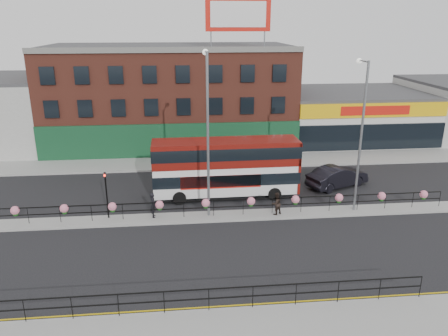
{
  "coord_description": "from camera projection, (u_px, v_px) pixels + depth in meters",
  "views": [
    {
      "loc": [
        -2.99,
        -26.78,
        12.55
      ],
      "look_at": [
        0.0,
        3.0,
        2.5
      ],
      "focal_mm": 35.0,
      "sensor_mm": 36.0,
      "label": 1
    }
  ],
  "objects": [
    {
      "name": "lamp_column_east",
      "position": [
        361.0,
        124.0,
        28.65
      ],
      "size": [
        0.36,
        1.78,
        10.15
      ],
      "color": "slate",
      "rests_on": "median"
    },
    {
      "name": "yellow_line_inner",
      "position": [
        251.0,
        304.0,
        20.39
      ],
      "size": [
        60.0,
        0.1,
        0.01
      ],
      "primitive_type": "cube",
      "color": "gold",
      "rests_on": "ground"
    },
    {
      "name": "double_decker_bus",
      "position": [
        226.0,
        162.0,
        32.26
      ],
      "size": [
        10.82,
        2.83,
        4.36
      ],
      "color": "silver",
      "rests_on": "ground"
    },
    {
      "name": "car",
      "position": [
        337.0,
        177.0,
        34.72
      ],
      "size": [
        5.65,
        6.52,
        1.71
      ],
      "primitive_type": "imported",
      "rotation": [
        0.0,
        0.0,
        1.99
      ],
      "color": "black",
      "rests_on": "ground"
    },
    {
      "name": "brick_building",
      "position": [
        171.0,
        95.0,
        46.35
      ],
      "size": [
        25.0,
        12.21,
        10.3
      ],
      "color": "brown",
      "rests_on": "ground"
    },
    {
      "name": "supermarket",
      "position": [
        351.0,
        115.0,
        48.98
      ],
      "size": [
        15.0,
        12.25,
        5.3
      ],
      "color": "silver",
      "rests_on": "ground"
    },
    {
      "name": "yellow_line_outer",
      "position": [
        252.0,
        307.0,
        20.22
      ],
      "size": [
        60.0,
        0.1,
        0.01
      ],
      "primitive_type": "cube",
      "color": "gold",
      "rests_on": "ground"
    },
    {
      "name": "median",
      "position": [
        228.0,
        216.0,
        29.52
      ],
      "size": [
        60.0,
        1.6,
        0.15
      ],
      "primitive_type": "cube",
      "color": "gray",
      "rests_on": "ground"
    },
    {
      "name": "pedestrian_b",
      "position": [
        276.0,
        203.0,
        29.37
      ],
      "size": [
        1.24,
        1.21,
        1.58
      ],
      "primitive_type": "imported",
      "rotation": [
        0.0,
        0.0,
        3.6
      ],
      "color": "black",
      "rests_on": "median"
    },
    {
      "name": "billboard",
      "position": [
        238.0,
        14.0,
        39.71
      ],
      "size": [
        6.0,
        0.29,
        4.4
      ],
      "color": "red",
      "rests_on": "brick_building"
    },
    {
      "name": "ground",
      "position": [
        228.0,
        217.0,
        29.54
      ],
      "size": [
        120.0,
        120.0,
        0.0
      ],
      "primitive_type": "plane",
      "color": "black",
      "rests_on": "ground"
    },
    {
      "name": "south_railing",
      "position": [
        209.0,
        295.0,
        19.52
      ],
      "size": [
        20.04,
        0.05,
        1.12
      ],
      "color": "black",
      "rests_on": "south_pavement"
    },
    {
      "name": "pedestrian_a",
      "position": [
        153.0,
        205.0,
        28.98
      ],
      "size": [
        0.73,
        0.58,
        1.71
      ],
      "primitive_type": "imported",
      "rotation": [
        0.0,
        0.0,
        1.71
      ],
      "color": "black",
      "rests_on": "median"
    },
    {
      "name": "traffic_light_median",
      "position": [
        106.0,
        185.0,
        28.37
      ],
      "size": [
        0.15,
        0.28,
        3.65
      ],
      "color": "black",
      "rests_on": "median"
    },
    {
      "name": "north_pavement",
      "position": [
        214.0,
        162.0,
        40.83
      ],
      "size": [
        60.0,
        4.0,
        0.15
      ],
      "primitive_type": "cube",
      "color": "gray",
      "rests_on": "ground"
    },
    {
      "name": "median_railing",
      "position": [
        228.0,
        203.0,
        29.21
      ],
      "size": [
        30.04,
        0.56,
        1.23
      ],
      "color": "black",
      "rests_on": "median"
    },
    {
      "name": "lamp_column_west",
      "position": [
        207.0,
        121.0,
        27.72
      ],
      "size": [
        0.39,
        1.89,
        10.77
      ],
      "color": "slate",
      "rests_on": "median"
    }
  ]
}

